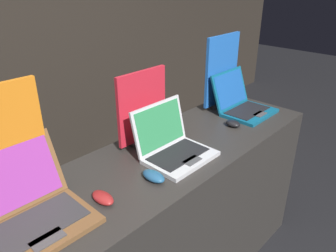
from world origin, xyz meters
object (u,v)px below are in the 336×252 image
Objects in this scene: laptop_middle at (173,145)px; mouse_front at (103,198)px; promo_stand_back at (222,73)px; mouse_back at (233,124)px; promo_stand_middle at (143,110)px; laptop_front at (25,210)px; mouse_middle at (154,176)px; laptop_back at (242,103)px.

mouse_front is at bearing -174.63° from laptop_middle.
promo_stand_back is (0.71, 0.22, 0.17)m from laptop_middle.
promo_stand_middle is at bearing 153.38° from mouse_back.
laptop_front is at bearing -167.74° from promo_stand_middle.
promo_stand_middle is 4.30× the size of mouse_back.
promo_stand_back is at bearing 1.00° from promo_stand_middle.
mouse_middle is 0.25× the size of promo_stand_back.
promo_stand_middle is at bearing 53.76° from mouse_middle.
mouse_middle is at bearing -126.24° from promo_stand_middle.
mouse_front is at bearing -175.40° from laptop_back.
laptop_back reaches higher than mouse_back.
laptop_front is 1.21× the size of laptop_middle.
mouse_back is (1.20, -0.09, -0.04)m from laptop_front.
laptop_back is at bearing 4.60° from mouse_front.
laptop_front is 1.21m from mouse_back.
laptop_back is 0.24m from promo_stand_back.
mouse_back is (0.49, -0.03, -0.04)m from laptop_middle.
mouse_front is 0.24× the size of promo_stand_back.
mouse_back is at bearing -26.62° from promo_stand_middle.
laptop_back is at bearing -90.00° from promo_stand_back.
promo_stand_middle is 0.74m from laptop_back.
promo_stand_back is at bearing 90.00° from laptop_back.
mouse_middle is 1.00m from promo_stand_back.
laptop_front is 1.43m from laptop_back.
laptop_middle is (0.46, 0.04, 0.04)m from mouse_front.
mouse_back is (-0.23, -0.09, -0.04)m from laptop_back.
mouse_middle is at bearing -175.95° from mouse_back.
laptop_middle is 0.72m from laptop_back.
laptop_front is 1.03× the size of promo_stand_middle.
mouse_back is at bearing -4.00° from laptop_middle.
mouse_back is (0.70, 0.05, -0.00)m from mouse_middle.
mouse_front is 0.46m from laptop_middle.
laptop_back is 0.25m from mouse_back.
laptop_front is 3.35× the size of mouse_middle.
laptop_middle is at bearing 5.37° from mouse_front.
mouse_middle is (0.50, -0.14, -0.04)m from laptop_front.
promo_stand_back is (0.93, 0.31, 0.21)m from mouse_middle.
laptop_middle is at bearing -175.89° from laptop_back.
promo_stand_middle is 0.57m from mouse_back.
mouse_back is at bearing 4.05° from mouse_middle.
mouse_front is 0.35× the size of laptop_middle.
laptop_front reaches higher than mouse_middle.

